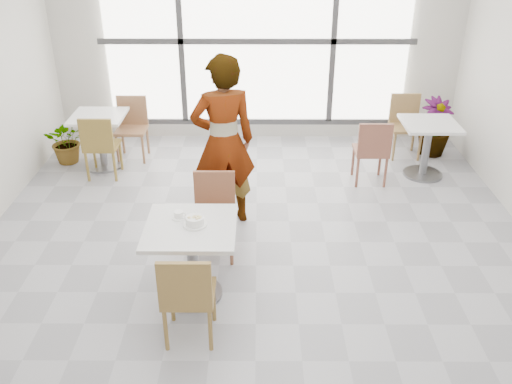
{
  "coord_description": "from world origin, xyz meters",
  "views": [
    {
      "loc": [
        0.02,
        -4.56,
        3.24
      ],
      "look_at": [
        0.0,
        -0.3,
        1.0
      ],
      "focal_mm": 38.41,
      "sensor_mm": 36.0,
      "label": 1
    }
  ],
  "objects_px": {
    "bg_chair_right_far": "(405,121)",
    "plant_right": "(434,127)",
    "person": "(223,142)",
    "bg_table_right": "(427,142)",
    "chair_far": "(214,209)",
    "bg_table_left": "(100,133)",
    "bg_chair_right_near": "(372,148)",
    "main_table": "(192,247)",
    "coffee_cup": "(179,215)",
    "bg_chair_left_near": "(100,143)",
    "bg_chair_left_far": "(132,123)",
    "oatmeal_bowl": "(195,221)",
    "chair_near": "(187,293)",
    "plant_left": "(67,140)"
  },
  "relations": [
    {
      "from": "oatmeal_bowl",
      "to": "bg_chair_right_near",
      "type": "height_order",
      "value": "bg_chair_right_near"
    },
    {
      "from": "chair_near",
      "to": "bg_table_right",
      "type": "height_order",
      "value": "chair_near"
    },
    {
      "from": "plant_right",
      "to": "plant_left",
      "type": "bearing_deg",
      "value": -176.7
    },
    {
      "from": "bg_chair_left_far",
      "to": "plant_left",
      "type": "height_order",
      "value": "bg_chair_left_far"
    },
    {
      "from": "plant_right",
      "to": "chair_near",
      "type": "bearing_deg",
      "value": -128.32
    },
    {
      "from": "bg_chair_left_near",
      "to": "bg_chair_left_far",
      "type": "xyz_separation_m",
      "value": [
        0.27,
        0.73,
        0.0
      ]
    },
    {
      "from": "bg_chair_right_far",
      "to": "plant_right",
      "type": "height_order",
      "value": "bg_chair_right_far"
    },
    {
      "from": "bg_chair_right_near",
      "to": "main_table",
      "type": "bearing_deg",
      "value": 48.54
    },
    {
      "from": "bg_chair_left_far",
      "to": "person",
      "type": "bearing_deg",
      "value": -52.06
    },
    {
      "from": "bg_chair_right_near",
      "to": "chair_near",
      "type": "bearing_deg",
      "value": 55.56
    },
    {
      "from": "coffee_cup",
      "to": "plant_left",
      "type": "xyz_separation_m",
      "value": [
        -1.96,
        2.86,
        -0.46
      ]
    },
    {
      "from": "bg_chair_right_far",
      "to": "plant_right",
      "type": "distance_m",
      "value": 0.44
    },
    {
      "from": "coffee_cup",
      "to": "chair_far",
      "type": "bearing_deg",
      "value": 66.97
    },
    {
      "from": "oatmeal_bowl",
      "to": "plant_right",
      "type": "relative_size",
      "value": 0.25
    },
    {
      "from": "bg_table_right",
      "to": "bg_chair_left_near",
      "type": "relative_size",
      "value": 0.86
    },
    {
      "from": "chair_far",
      "to": "coffee_cup",
      "type": "xyz_separation_m",
      "value": [
        -0.26,
        -0.62,
        0.28
      ]
    },
    {
      "from": "bg_chair_left_near",
      "to": "bg_chair_left_far",
      "type": "height_order",
      "value": "same"
    },
    {
      "from": "bg_table_right",
      "to": "bg_chair_right_near",
      "type": "xyz_separation_m",
      "value": [
        -0.77,
        -0.26,
        0.01
      ]
    },
    {
      "from": "coffee_cup",
      "to": "bg_table_left",
      "type": "bearing_deg",
      "value": 117.99
    },
    {
      "from": "chair_near",
      "to": "plant_right",
      "type": "xyz_separation_m",
      "value": [
        3.09,
        3.91,
        -0.08
      ]
    },
    {
      "from": "bg_chair_left_far",
      "to": "plant_right",
      "type": "bearing_deg",
      "value": 1.27
    },
    {
      "from": "chair_near",
      "to": "coffee_cup",
      "type": "height_order",
      "value": "chair_near"
    },
    {
      "from": "bg_table_right",
      "to": "main_table",
      "type": "bearing_deg",
      "value": -137.57
    },
    {
      "from": "chair_far",
      "to": "bg_chair_right_far",
      "type": "bearing_deg",
      "value": 45.17
    },
    {
      "from": "bg_table_left",
      "to": "bg_chair_left_far",
      "type": "xyz_separation_m",
      "value": [
        0.36,
        0.35,
        0.01
      ]
    },
    {
      "from": "bg_chair_right_far",
      "to": "bg_table_left",
      "type": "bearing_deg",
      "value": -173.7
    },
    {
      "from": "person",
      "to": "bg_table_left",
      "type": "distance_m",
      "value": 2.34
    },
    {
      "from": "chair_near",
      "to": "bg_table_right",
      "type": "bearing_deg",
      "value": -131.07
    },
    {
      "from": "person",
      "to": "bg_table_right",
      "type": "distance_m",
      "value": 2.9
    },
    {
      "from": "main_table",
      "to": "chair_near",
      "type": "bearing_deg",
      "value": -87.21
    },
    {
      "from": "main_table",
      "to": "chair_near",
      "type": "distance_m",
      "value": 0.62
    },
    {
      "from": "person",
      "to": "bg_chair_left_far",
      "type": "relative_size",
      "value": 2.22
    },
    {
      "from": "main_table",
      "to": "bg_chair_right_far",
      "type": "distance_m",
      "value": 4.27
    },
    {
      "from": "chair_far",
      "to": "bg_chair_right_near",
      "type": "height_order",
      "value": "same"
    },
    {
      "from": "bg_table_right",
      "to": "coffee_cup",
      "type": "bearing_deg",
      "value": -140.19
    },
    {
      "from": "main_table",
      "to": "oatmeal_bowl",
      "type": "xyz_separation_m",
      "value": [
        0.04,
        0.01,
        0.27
      ]
    },
    {
      "from": "bg_chair_left_far",
      "to": "plant_left",
      "type": "xyz_separation_m",
      "value": [
        -0.88,
        -0.2,
        -0.18
      ]
    },
    {
      "from": "bg_chair_right_far",
      "to": "bg_table_right",
      "type": "bearing_deg",
      "value": -80.59
    },
    {
      "from": "bg_chair_right_far",
      "to": "plant_left",
      "type": "height_order",
      "value": "bg_chair_right_far"
    },
    {
      "from": "bg_table_right",
      "to": "chair_far",
      "type": "bearing_deg",
      "value": -145.61
    },
    {
      "from": "main_table",
      "to": "bg_chair_right_far",
      "type": "height_order",
      "value": "bg_chair_right_far"
    },
    {
      "from": "plant_right",
      "to": "bg_table_left",
      "type": "bearing_deg",
      "value": -174.52
    },
    {
      "from": "chair_near",
      "to": "bg_chair_right_far",
      "type": "bearing_deg",
      "value": -124.12
    },
    {
      "from": "bg_table_left",
      "to": "bg_table_right",
      "type": "relative_size",
      "value": 1.0
    },
    {
      "from": "coffee_cup",
      "to": "bg_chair_right_far",
      "type": "distance_m",
      "value": 4.25
    },
    {
      "from": "main_table",
      "to": "plant_left",
      "type": "xyz_separation_m",
      "value": [
        -2.07,
        2.99,
        -0.2
      ]
    },
    {
      "from": "chair_far",
      "to": "oatmeal_bowl",
      "type": "height_order",
      "value": "chair_far"
    },
    {
      "from": "chair_far",
      "to": "bg_table_left",
      "type": "relative_size",
      "value": 1.16
    },
    {
      "from": "coffee_cup",
      "to": "bg_table_left",
      "type": "distance_m",
      "value": 3.08
    },
    {
      "from": "oatmeal_bowl",
      "to": "bg_table_right",
      "type": "distance_m",
      "value": 3.79
    }
  ]
}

